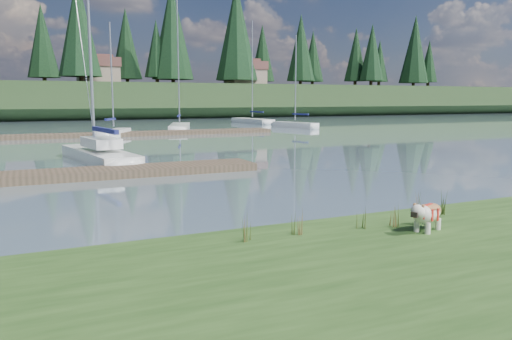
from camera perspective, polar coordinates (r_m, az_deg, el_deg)
name	(u,v)px	position (r m, az deg, el deg)	size (l,w,h in m)	color
ground	(92,137)	(40.94, -18.23, 3.62)	(200.00, 200.00, 0.00)	gray
bank	(432,317)	(7.06, 19.52, -15.53)	(60.00, 9.00, 0.35)	#30511E
ridge	(57,102)	(83.70, -21.75, 7.28)	(200.00, 20.00, 5.00)	#1F3218
bulldog	(427,213)	(10.46, 19.00, -4.62)	(1.01, 0.64, 0.60)	silver
sailboat_main	(95,152)	(25.15, -17.91, 1.98)	(2.91, 8.62, 12.22)	white
dock_near	(48,176)	(19.78, -22.70, -0.63)	(16.00, 2.00, 0.30)	#4C3D2C
dock_far	(118,134)	(41.20, -15.48, 3.97)	(26.00, 2.20, 0.30)	#4C3D2C
sailboat_bg_2	(116,132)	(40.89, -15.70, 4.19)	(3.69, 5.54, 8.82)	white
sailboat_bg_3	(180,126)	(48.21, -8.68, 4.94)	(4.24, 8.43, 12.23)	white
sailboat_bg_4	(291,124)	(51.50, 4.07, 5.22)	(2.88, 6.28, 9.33)	white
sailboat_bg_5	(249,120)	(61.03, -0.78, 5.69)	(2.53, 8.68, 12.16)	white
weed_0	(297,222)	(9.72, 4.72, -5.95)	(0.17, 0.14, 0.58)	#475B23
weed_1	(362,219)	(10.32, 12.07, -5.52)	(0.17, 0.14, 0.47)	#475B23
weed_2	(420,210)	(10.96, 18.21, -4.33)	(0.17, 0.14, 0.75)	#475B23
weed_3	(248,228)	(9.19, -0.98, -6.63)	(0.17, 0.14, 0.62)	#475B23
weed_4	(394,216)	(10.70, 15.54, -5.07)	(0.17, 0.14, 0.51)	#475B23
weed_5	(441,203)	(12.04, 20.36, -3.55)	(0.17, 0.14, 0.64)	#475B23
mud_lip	(277,238)	(10.49, 2.39, -7.82)	(60.00, 0.50, 0.14)	#33281C
conifer_4	(79,26)	(77.61, -19.60, 15.21)	(6.16, 6.16, 15.10)	#382619
conifer_5	(156,49)	(83.29, -11.31, 13.44)	(3.96, 3.96, 10.35)	#382619
conifer_6	(236,31)	(85.78, -2.25, 15.55)	(7.04, 7.04, 17.00)	#382619
conifer_7	(301,48)	(94.40, 5.14, 13.75)	(5.28, 5.28, 13.20)	#382619
conifer_8	(372,52)	(98.20, 13.10, 12.96)	(4.62, 4.62, 11.77)	#382619
conifer_9	(415,49)	(108.91, 17.69, 13.01)	(5.94, 5.94, 14.62)	#382619
house_1	(98,70)	(82.37, -17.61, 10.82)	(6.30, 5.30, 4.65)	gray
house_2	(245,73)	(86.88, -1.24, 11.04)	(6.30, 5.30, 4.65)	gray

